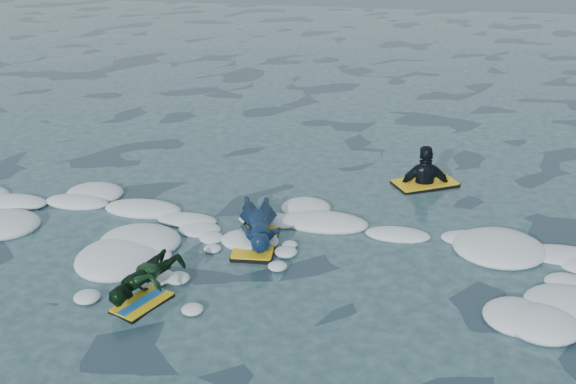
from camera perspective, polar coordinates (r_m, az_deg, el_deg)
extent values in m
plane|color=#162B35|center=(9.26, -3.98, -6.82)|extent=(120.00, 120.00, 0.00)
cube|color=black|center=(9.99, -2.57, -4.12)|extent=(0.65, 1.08, 0.05)
cube|color=yellow|center=(9.98, -2.58, -3.94)|extent=(0.63, 1.05, 0.02)
imported|color=navy|center=(10.12, -2.28, -2.52)|extent=(0.94, 1.64, 0.37)
cube|color=black|center=(8.85, -11.45, -8.65)|extent=(0.66, 0.83, 0.04)
cube|color=yellow|center=(8.83, -11.47, -8.51)|extent=(0.64, 0.81, 0.01)
cube|color=blue|center=(8.83, -11.47, -8.46)|extent=(0.40, 0.69, 0.00)
imported|color=#0E3416|center=(8.90, -11.09, -6.89)|extent=(0.91, 1.22, 0.42)
cube|color=black|center=(12.12, 10.77, 0.63)|extent=(1.18, 1.01, 0.05)
cube|color=yellow|center=(12.10, 10.78, 0.78)|extent=(1.15, 0.98, 0.02)
imported|color=black|center=(12.16, 10.73, 0.14)|extent=(0.96, 0.54, 1.55)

